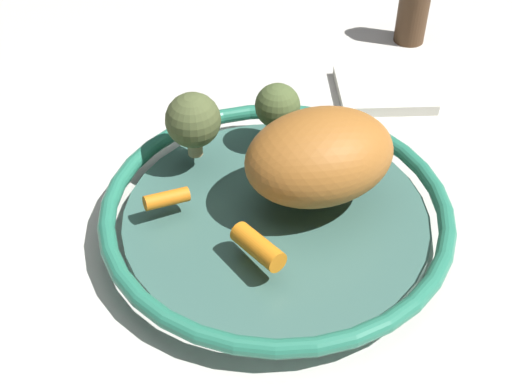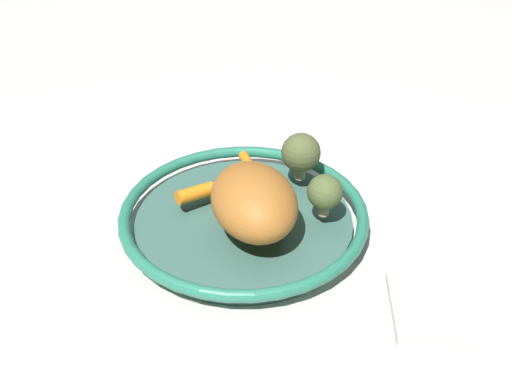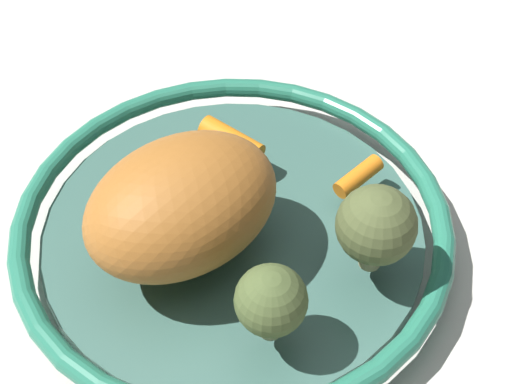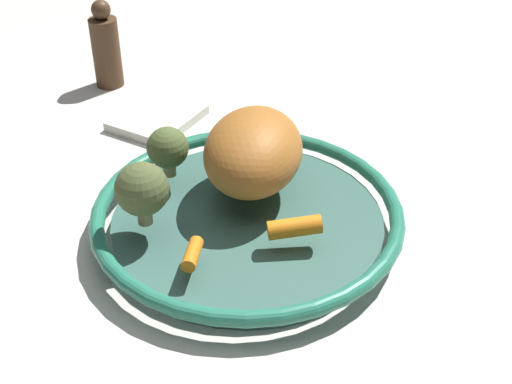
{
  "view_description": "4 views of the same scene",
  "coord_description": "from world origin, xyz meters",
  "px_view_note": "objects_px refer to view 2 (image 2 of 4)",
  "views": [
    {
      "loc": [
        0.01,
        0.5,
        0.5
      ],
      "look_at": [
        0.02,
        0.0,
        0.05
      ],
      "focal_mm": 47.39,
      "sensor_mm": 36.0,
      "label": 1
    },
    {
      "loc": [
        -0.79,
        -0.1,
        0.62
      ],
      "look_at": [
        0.01,
        -0.02,
        0.06
      ],
      "focal_mm": 48.73,
      "sensor_mm": 36.0,
      "label": 2
    },
    {
      "loc": [
        -0.08,
        -0.37,
        0.48
      ],
      "look_at": [
        0.02,
        -0.01,
        0.07
      ],
      "focal_mm": 50.97,
      "sensor_mm": 36.0,
      "label": 3
    },
    {
      "loc": [
        0.52,
        0.36,
        0.51
      ],
      "look_at": [
        0.0,
        0.01,
        0.06
      ],
      "focal_mm": 49.06,
      "sensor_mm": 36.0,
      "label": 4
    }
  ],
  "objects_px": {
    "baby_carrot_left": "(248,163)",
    "serving_bowl": "(244,219)",
    "baby_carrot_right": "(195,193)",
    "broccoli_floret_edge": "(325,192)",
    "broccoli_floret_mid": "(301,153)",
    "dish_towel": "(432,308)",
    "roast_chicken_piece": "(254,202)"
  },
  "relations": [
    {
      "from": "baby_carrot_left",
      "to": "dish_towel",
      "type": "xyz_separation_m",
      "value": [
        -0.25,
        -0.26,
        -0.04
      ]
    },
    {
      "from": "broccoli_floret_mid",
      "to": "broccoli_floret_edge",
      "type": "distance_m",
      "value": 0.09
    },
    {
      "from": "serving_bowl",
      "to": "baby_carrot_left",
      "type": "xyz_separation_m",
      "value": [
        0.11,
        0.01,
        0.03
      ]
    },
    {
      "from": "baby_carrot_right",
      "to": "dish_towel",
      "type": "height_order",
      "value": "baby_carrot_right"
    },
    {
      "from": "roast_chicken_piece",
      "to": "baby_carrot_left",
      "type": "distance_m",
      "value": 0.16
    },
    {
      "from": "dish_towel",
      "to": "broccoli_floret_edge",
      "type": "bearing_deg",
      "value": 44.89
    },
    {
      "from": "roast_chicken_piece",
      "to": "broccoli_floret_edge",
      "type": "relative_size",
      "value": 2.42
    },
    {
      "from": "broccoli_floret_edge",
      "to": "dish_towel",
      "type": "distance_m",
      "value": 0.21
    },
    {
      "from": "roast_chicken_piece",
      "to": "baby_carrot_left",
      "type": "xyz_separation_m",
      "value": [
        0.15,
        0.03,
        -0.04
      ]
    },
    {
      "from": "roast_chicken_piece",
      "to": "dish_towel",
      "type": "xyz_separation_m",
      "value": [
        -0.1,
        -0.23,
        -0.08
      ]
    },
    {
      "from": "baby_carrot_left",
      "to": "serving_bowl",
      "type": "bearing_deg",
      "value": -176.62
    },
    {
      "from": "roast_chicken_piece",
      "to": "baby_carrot_right",
      "type": "distance_m",
      "value": 0.11
    },
    {
      "from": "serving_bowl",
      "to": "baby_carrot_left",
      "type": "height_order",
      "value": "baby_carrot_left"
    },
    {
      "from": "dish_towel",
      "to": "broccoli_floret_mid",
      "type": "bearing_deg",
      "value": 38.13
    },
    {
      "from": "broccoli_floret_mid",
      "to": "dish_towel",
      "type": "height_order",
      "value": "broccoli_floret_mid"
    },
    {
      "from": "serving_bowl",
      "to": "dish_towel",
      "type": "distance_m",
      "value": 0.29
    },
    {
      "from": "baby_carrot_right",
      "to": "broccoli_floret_mid",
      "type": "bearing_deg",
      "value": -64.12
    },
    {
      "from": "serving_bowl",
      "to": "baby_carrot_left",
      "type": "bearing_deg",
      "value": 3.38
    },
    {
      "from": "serving_bowl",
      "to": "broccoli_floret_edge",
      "type": "bearing_deg",
      "value": -89.28
    },
    {
      "from": "baby_carrot_right",
      "to": "broccoli_floret_edge",
      "type": "relative_size",
      "value": 0.92
    },
    {
      "from": "baby_carrot_left",
      "to": "dish_towel",
      "type": "bearing_deg",
      "value": -133.71
    },
    {
      "from": "broccoli_floret_edge",
      "to": "broccoli_floret_mid",
      "type": "bearing_deg",
      "value": 23.71
    },
    {
      "from": "baby_carrot_left",
      "to": "dish_towel",
      "type": "distance_m",
      "value": 0.36
    },
    {
      "from": "serving_bowl",
      "to": "dish_towel",
      "type": "height_order",
      "value": "serving_bowl"
    },
    {
      "from": "roast_chicken_piece",
      "to": "dish_towel",
      "type": "height_order",
      "value": "roast_chicken_piece"
    },
    {
      "from": "baby_carrot_right",
      "to": "broccoli_floret_edge",
      "type": "height_order",
      "value": "broccoli_floret_edge"
    },
    {
      "from": "serving_bowl",
      "to": "baby_carrot_right",
      "type": "bearing_deg",
      "value": 76.91
    },
    {
      "from": "broccoli_floret_edge",
      "to": "dish_towel",
      "type": "relative_size",
      "value": 0.52
    },
    {
      "from": "serving_bowl",
      "to": "broccoli_floret_mid",
      "type": "bearing_deg",
      "value": -40.36
    },
    {
      "from": "baby_carrot_right",
      "to": "baby_carrot_left",
      "type": "xyz_separation_m",
      "value": [
        0.09,
        -0.07,
        -0.0
      ]
    },
    {
      "from": "broccoli_floret_mid",
      "to": "baby_carrot_left",
      "type": "bearing_deg",
      "value": 75.73
    },
    {
      "from": "dish_towel",
      "to": "serving_bowl",
      "type": "bearing_deg",
      "value": 61.09
    }
  ]
}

